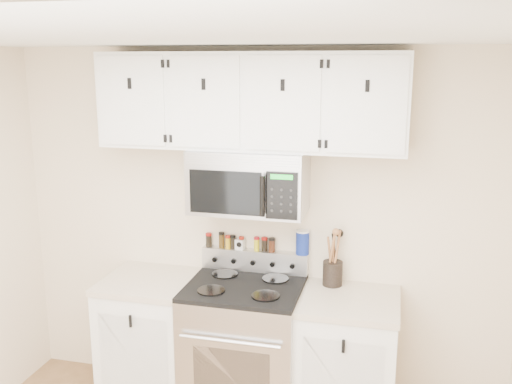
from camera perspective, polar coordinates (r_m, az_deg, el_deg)
back_wall at (r=4.02m, az=-0.02°, el=-3.66°), size 3.50×0.01×2.50m
ceiling at (r=2.20m, az=-11.49°, el=15.12°), size 3.50×3.50×0.01m
range at (r=4.03m, az=-1.15°, el=-15.39°), size 0.76×0.65×1.10m
base_cabinet_left at (r=4.28m, az=-10.31°, el=-14.25°), size 0.64×0.62×0.92m
base_cabinet_right at (r=3.96m, az=9.04°, el=-16.53°), size 0.64×0.62×0.92m
microwave at (r=3.75m, az=-0.71°, el=1.09°), size 0.76×0.44×0.42m
upper_cabinets at (r=3.70m, az=-0.64°, el=9.07°), size 2.00×0.35×0.62m
utensil_crock at (r=3.91m, az=7.67°, el=-7.87°), size 0.13×0.13×0.39m
kitchen_timer at (r=4.05m, az=-1.60°, el=-5.24°), size 0.07×0.06×0.07m
salt_canister at (r=3.94m, az=4.68°, el=-5.03°), size 0.09×0.09×0.17m
spice_jar_0 at (r=4.11m, az=-4.75°, el=-4.79°), size 0.04×0.04×0.10m
spice_jar_1 at (r=4.08m, az=-3.46°, el=-4.80°), size 0.04×0.04×0.11m
spice_jar_2 at (r=4.07m, az=-2.81°, el=-4.99°), size 0.04×0.04×0.09m
spice_jar_3 at (r=4.06m, az=-2.34°, el=-5.00°), size 0.04×0.04×0.10m
spice_jar_4 at (r=4.05m, az=-1.46°, el=-5.10°), size 0.04×0.04×0.09m
spice_jar_5 at (r=4.02m, az=0.07°, el=-5.19°), size 0.04×0.04×0.10m
spice_jar_6 at (r=4.01m, az=0.84°, el=-5.24°), size 0.04×0.04×0.10m
spice_jar_7 at (r=3.99m, az=1.59°, el=-5.30°), size 0.05×0.05×0.10m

